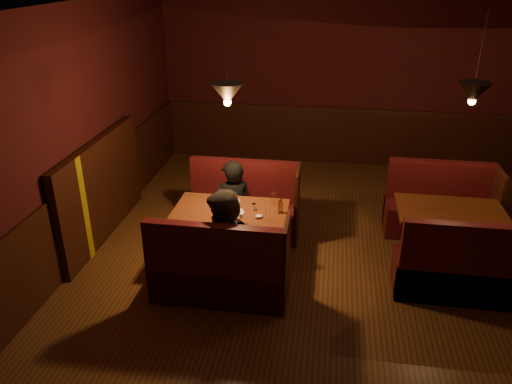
% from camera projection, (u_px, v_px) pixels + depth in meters
% --- Properties ---
extents(room, '(6.02, 7.02, 2.92)m').
position_uv_depth(room, '(309.00, 185.00, 5.48)').
color(room, '#592E14').
rests_on(room, ground).
extents(main_table, '(1.30, 0.79, 0.91)m').
position_uv_depth(main_table, '(232.00, 222.00, 5.78)').
color(main_table, '#4F1F0D').
rests_on(main_table, ground).
extents(main_bench_far, '(1.43, 0.51, 0.98)m').
position_uv_depth(main_bench_far, '(244.00, 211.00, 6.53)').
color(main_bench_far, '#450A12').
rests_on(main_bench_far, ground).
extents(main_bench_near, '(1.43, 0.51, 0.98)m').
position_uv_depth(main_bench_near, '(219.00, 275.00, 5.21)').
color(main_bench_near, '#450A12').
rests_on(main_bench_near, ground).
extents(second_table, '(1.22, 0.78, 0.69)m').
position_uv_depth(second_table, '(449.00, 224.00, 5.82)').
color(second_table, '#4F1F0D').
rests_on(second_table, ground).
extents(second_bench_far, '(1.34, 0.50, 0.96)m').
position_uv_depth(second_bench_far, '(438.00, 211.00, 6.55)').
color(second_bench_far, '#450A12').
rests_on(second_bench_far, ground).
extents(second_bench_near, '(1.34, 0.50, 0.96)m').
position_uv_depth(second_bench_near, '(462.00, 273.00, 5.25)').
color(second_bench_near, '#450A12').
rests_on(second_bench_near, ground).
extents(diner_a, '(0.62, 0.52, 1.44)m').
position_uv_depth(diner_a, '(232.00, 188.00, 6.21)').
color(diner_a, black).
rests_on(diner_a, ground).
extents(diner_b, '(0.92, 0.82, 1.57)m').
position_uv_depth(diner_b, '(227.00, 232.00, 5.07)').
color(diner_b, '#312923').
rests_on(diner_b, ground).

